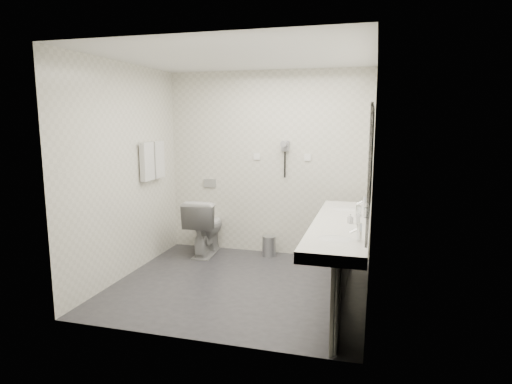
% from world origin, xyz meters
% --- Properties ---
extents(floor, '(2.80, 2.80, 0.00)m').
position_xyz_m(floor, '(0.00, 0.00, 0.00)').
color(floor, '#2C2B31').
rests_on(floor, ground).
extents(ceiling, '(2.80, 2.80, 0.00)m').
position_xyz_m(ceiling, '(0.00, 0.00, 2.50)').
color(ceiling, white).
rests_on(ceiling, wall_back).
extents(wall_back, '(2.80, 0.00, 2.80)m').
position_xyz_m(wall_back, '(0.00, 1.30, 1.25)').
color(wall_back, silver).
rests_on(wall_back, floor).
extents(wall_front, '(2.80, 0.00, 2.80)m').
position_xyz_m(wall_front, '(0.00, -1.30, 1.25)').
color(wall_front, silver).
rests_on(wall_front, floor).
extents(wall_left, '(0.00, 2.60, 2.60)m').
position_xyz_m(wall_left, '(-1.40, 0.00, 1.25)').
color(wall_left, silver).
rests_on(wall_left, floor).
extents(wall_right, '(0.00, 2.60, 2.60)m').
position_xyz_m(wall_right, '(1.40, 0.00, 1.25)').
color(wall_right, silver).
rests_on(wall_right, floor).
extents(vanity_counter, '(0.55, 2.20, 0.10)m').
position_xyz_m(vanity_counter, '(1.12, -0.20, 0.80)').
color(vanity_counter, white).
rests_on(vanity_counter, floor).
extents(vanity_panel, '(0.03, 2.15, 0.75)m').
position_xyz_m(vanity_panel, '(1.15, -0.20, 0.38)').
color(vanity_panel, gray).
rests_on(vanity_panel, floor).
extents(vanity_post_near, '(0.06, 0.06, 0.75)m').
position_xyz_m(vanity_post_near, '(1.18, -1.24, 0.38)').
color(vanity_post_near, silver).
rests_on(vanity_post_near, floor).
extents(vanity_post_far, '(0.06, 0.06, 0.75)m').
position_xyz_m(vanity_post_far, '(1.18, 0.84, 0.38)').
color(vanity_post_far, silver).
rests_on(vanity_post_far, floor).
extents(mirror, '(0.02, 2.20, 1.05)m').
position_xyz_m(mirror, '(1.39, -0.20, 1.45)').
color(mirror, '#B2BCC6').
rests_on(mirror, wall_right).
extents(basin_near, '(0.40, 0.31, 0.05)m').
position_xyz_m(basin_near, '(1.12, -0.85, 0.83)').
color(basin_near, white).
rests_on(basin_near, vanity_counter).
extents(basin_far, '(0.40, 0.31, 0.05)m').
position_xyz_m(basin_far, '(1.12, 0.45, 0.83)').
color(basin_far, white).
rests_on(basin_far, vanity_counter).
extents(faucet_near, '(0.04, 0.04, 0.15)m').
position_xyz_m(faucet_near, '(1.32, -0.85, 0.92)').
color(faucet_near, silver).
rests_on(faucet_near, vanity_counter).
extents(faucet_far, '(0.04, 0.04, 0.15)m').
position_xyz_m(faucet_far, '(1.32, 0.45, 0.92)').
color(faucet_far, silver).
rests_on(faucet_far, vanity_counter).
extents(soap_bottle_a, '(0.06, 0.06, 0.10)m').
position_xyz_m(soap_bottle_a, '(1.21, -0.24, 0.90)').
color(soap_bottle_a, white).
rests_on(soap_bottle_a, vanity_counter).
extents(soap_bottle_c, '(0.05, 0.05, 0.12)m').
position_xyz_m(soap_bottle_c, '(1.29, -0.26, 0.91)').
color(soap_bottle_c, white).
rests_on(soap_bottle_c, vanity_counter).
extents(glass_left, '(0.07, 0.07, 0.11)m').
position_xyz_m(glass_left, '(1.36, 0.06, 0.90)').
color(glass_left, silver).
rests_on(glass_left, vanity_counter).
extents(glass_right, '(0.07, 0.07, 0.11)m').
position_xyz_m(glass_right, '(1.28, 0.13, 0.90)').
color(glass_right, silver).
rests_on(glass_right, vanity_counter).
extents(toilet, '(0.49, 0.80, 0.78)m').
position_xyz_m(toilet, '(-0.81, 0.98, 0.39)').
color(toilet, white).
rests_on(toilet, floor).
extents(flush_plate, '(0.18, 0.02, 0.12)m').
position_xyz_m(flush_plate, '(-0.85, 1.29, 0.95)').
color(flush_plate, '#B2B5BA').
rests_on(flush_plate, wall_back).
extents(pedal_bin, '(0.21, 0.21, 0.27)m').
position_xyz_m(pedal_bin, '(0.07, 1.12, 0.13)').
color(pedal_bin, '#B2B5BA').
rests_on(pedal_bin, floor).
extents(bin_lid, '(0.19, 0.19, 0.02)m').
position_xyz_m(bin_lid, '(0.07, 1.12, 0.27)').
color(bin_lid, '#B2B5BA').
rests_on(bin_lid, pedal_bin).
extents(towel_rail, '(0.02, 0.62, 0.02)m').
position_xyz_m(towel_rail, '(-1.35, 0.55, 1.55)').
color(towel_rail, silver).
rests_on(towel_rail, wall_left).
extents(towel_near, '(0.07, 0.24, 0.48)m').
position_xyz_m(towel_near, '(-1.34, 0.41, 1.33)').
color(towel_near, silver).
rests_on(towel_near, towel_rail).
extents(towel_far, '(0.07, 0.24, 0.48)m').
position_xyz_m(towel_far, '(-1.34, 0.69, 1.33)').
color(towel_far, silver).
rests_on(towel_far, towel_rail).
extents(dryer_cradle, '(0.10, 0.04, 0.14)m').
position_xyz_m(dryer_cradle, '(0.25, 1.27, 1.50)').
color(dryer_cradle, gray).
rests_on(dryer_cradle, wall_back).
extents(dryer_barrel, '(0.08, 0.14, 0.08)m').
position_xyz_m(dryer_barrel, '(0.25, 1.20, 1.53)').
color(dryer_barrel, gray).
rests_on(dryer_barrel, dryer_cradle).
extents(dryer_cord, '(0.02, 0.02, 0.35)m').
position_xyz_m(dryer_cord, '(0.25, 1.26, 1.25)').
color(dryer_cord, black).
rests_on(dryer_cord, dryer_cradle).
extents(switch_plate_a, '(0.09, 0.02, 0.09)m').
position_xyz_m(switch_plate_a, '(-0.15, 1.29, 1.35)').
color(switch_plate_a, white).
rests_on(switch_plate_a, wall_back).
extents(switch_plate_b, '(0.09, 0.02, 0.09)m').
position_xyz_m(switch_plate_b, '(0.55, 1.29, 1.35)').
color(switch_plate_b, white).
rests_on(switch_plate_b, wall_back).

